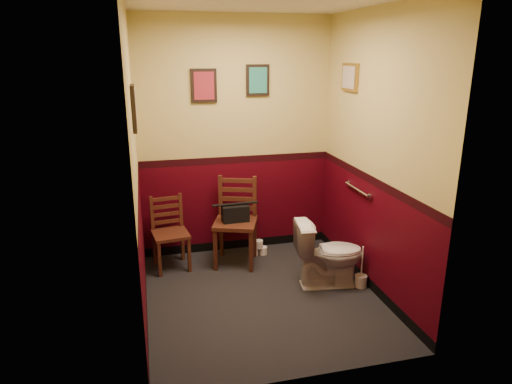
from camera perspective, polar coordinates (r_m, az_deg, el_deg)
floor at (r=4.59m, az=0.77°, el=-12.94°), size 2.20×2.40×0.00m
ceiling at (r=4.00m, az=0.94°, el=22.90°), size 2.20×2.40×0.00m
wall_back at (r=5.23m, az=-2.52°, el=6.63°), size 2.20×0.00×2.70m
wall_front at (r=2.98m, az=6.71°, el=-1.47°), size 2.20×0.00×2.70m
wall_left at (r=3.96m, az=-14.77°, el=2.70°), size 0.00×2.40×2.70m
wall_right at (r=4.49m, az=14.60°, el=4.36°), size 0.00×2.40×2.70m
grab_bar at (r=4.78m, az=12.53°, el=0.33°), size 0.05×0.56×0.06m
framed_print_back_a at (r=5.08m, az=-6.54°, el=13.06°), size 0.28×0.04×0.36m
framed_print_back_b at (r=5.19m, az=0.22°, el=13.80°), size 0.26×0.04×0.34m
framed_print_left at (r=3.97m, az=-15.01°, el=10.08°), size 0.04×0.30×0.38m
framed_print_right at (r=4.92m, az=11.65°, el=13.87°), size 0.04×0.34×0.28m
toilet at (r=4.71m, az=9.11°, el=-7.66°), size 0.74×0.47×0.68m
toilet_brush at (r=4.85m, az=12.96°, el=-10.67°), size 0.12×0.12×0.44m
chair_left at (r=5.10m, az=-10.73°, el=-5.05°), size 0.42×0.42×0.80m
chair_right at (r=5.10m, az=-2.52°, el=-3.70°), size 0.58×0.58×0.97m
handbag at (r=5.02m, az=-2.61°, el=-2.66°), size 0.30×0.15×0.21m
tp_stack at (r=5.42m, az=0.32°, el=-7.10°), size 0.21×0.11×0.18m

